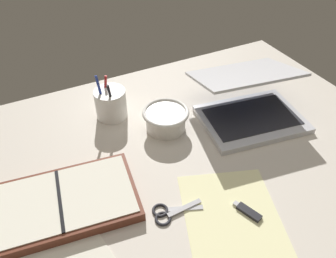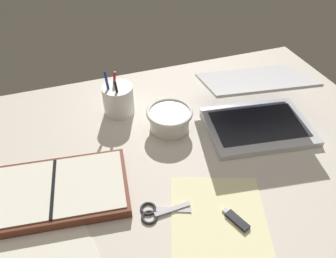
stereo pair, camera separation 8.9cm
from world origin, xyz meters
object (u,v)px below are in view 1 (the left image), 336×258
bowl (166,119)px  planner (61,203)px  pen_cup (111,104)px  laptop (249,103)px  scissors (167,213)px

bowl → planner: (-35.13, -15.06, -2.15)cm
pen_cup → laptop: bearing=-26.7°
bowl → planner: 38.28cm
laptop → bowl: 26.59cm
bowl → laptop: bearing=-13.7°
scissors → planner: bearing=158.5°
planner → scissors: bearing=-23.8°
planner → pen_cup: bearing=58.6°
planner → scissors: (21.63, -12.99, -1.12)cm
bowl → scissors: bowl is taller
laptop → bowl: bearing=174.6°
laptop → pen_cup: (-38.49, 19.37, -0.26)cm
planner → laptop: bearing=15.3°
scissors → laptop: bearing=38.5°
laptop → scissors: 45.16cm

